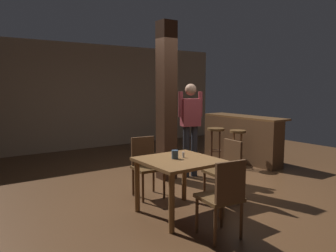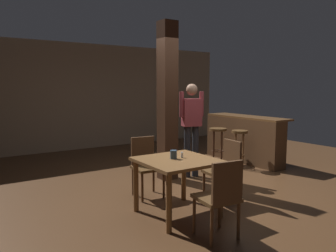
{
  "view_description": "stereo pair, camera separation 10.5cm",
  "coord_description": "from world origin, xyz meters",
  "px_view_note": "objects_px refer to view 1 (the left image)",
  "views": [
    {
      "loc": [
        -3.42,
        -3.99,
        1.67
      ],
      "look_at": [
        -0.54,
        0.15,
        1.06
      ],
      "focal_mm": 35.0,
      "sensor_mm": 36.0,
      "label": 1
    },
    {
      "loc": [
        -3.34,
        -4.05,
        1.67
      ],
      "look_at": [
        -0.54,
        0.15,
        1.06
      ],
      "focal_mm": 35.0,
      "sensor_mm": 36.0,
      "label": 2
    }
  ],
  "objects_px": {
    "dining_table": "(179,169)",
    "bar_stool_mid": "(216,136)",
    "salt_shaker": "(183,155)",
    "standing_person": "(190,123)",
    "chair_north": "(146,163)",
    "bar_counter": "(241,138)",
    "bar_stool_near": "(238,140)",
    "chair_east": "(226,168)",
    "chair_south": "(223,195)",
    "napkin_cup": "(175,154)"
  },
  "relations": [
    {
      "from": "bar_counter",
      "to": "bar_stool_mid",
      "type": "height_order",
      "value": "bar_counter"
    },
    {
      "from": "standing_person",
      "to": "bar_counter",
      "type": "bearing_deg",
      "value": 11.24
    },
    {
      "from": "chair_south",
      "to": "bar_stool_mid",
      "type": "xyz_separation_m",
      "value": [
        2.48,
        2.78,
        0.07
      ]
    },
    {
      "from": "salt_shaker",
      "to": "standing_person",
      "type": "bearing_deg",
      "value": 48.23
    },
    {
      "from": "bar_stool_near",
      "to": "salt_shaker",
      "type": "bearing_deg",
      "value": -151.9
    },
    {
      "from": "chair_south",
      "to": "bar_stool_mid",
      "type": "distance_m",
      "value": 3.72
    },
    {
      "from": "dining_table",
      "to": "chair_north",
      "type": "xyz_separation_m",
      "value": [
        0.04,
        0.88,
        -0.11
      ]
    },
    {
      "from": "chair_south",
      "to": "salt_shaker",
      "type": "xyz_separation_m",
      "value": [
        0.13,
        0.89,
        0.27
      ]
    },
    {
      "from": "dining_table",
      "to": "chair_east",
      "type": "distance_m",
      "value": 0.86
    },
    {
      "from": "chair_east",
      "to": "chair_north",
      "type": "bearing_deg",
      "value": 132.65
    },
    {
      "from": "napkin_cup",
      "to": "standing_person",
      "type": "distance_m",
      "value": 1.84
    },
    {
      "from": "chair_east",
      "to": "salt_shaker",
      "type": "distance_m",
      "value": 0.79
    },
    {
      "from": "bar_stool_near",
      "to": "chair_east",
      "type": "bearing_deg",
      "value": -141.19
    },
    {
      "from": "bar_stool_mid",
      "to": "salt_shaker",
      "type": "bearing_deg",
      "value": -141.24
    },
    {
      "from": "chair_south",
      "to": "bar_stool_mid",
      "type": "relative_size",
      "value": 1.17
    },
    {
      "from": "chair_south",
      "to": "chair_east",
      "type": "bearing_deg",
      "value": 43.92
    },
    {
      "from": "dining_table",
      "to": "salt_shaker",
      "type": "height_order",
      "value": "salt_shaker"
    },
    {
      "from": "bar_counter",
      "to": "bar_stool_near",
      "type": "xyz_separation_m",
      "value": [
        -0.51,
        -0.37,
        0.06
      ]
    },
    {
      "from": "chair_south",
      "to": "salt_shaker",
      "type": "bearing_deg",
      "value": 81.41
    },
    {
      "from": "bar_counter",
      "to": "chair_north",
      "type": "bearing_deg",
      "value": -164.72
    },
    {
      "from": "dining_table",
      "to": "standing_person",
      "type": "relative_size",
      "value": 0.54
    },
    {
      "from": "napkin_cup",
      "to": "bar_counter",
      "type": "xyz_separation_m",
      "value": [
        3.02,
        1.64,
        -0.28
      ]
    },
    {
      "from": "chair_east",
      "to": "chair_south",
      "type": "bearing_deg",
      "value": -136.08
    },
    {
      "from": "chair_north",
      "to": "napkin_cup",
      "type": "xyz_separation_m",
      "value": [
        -0.06,
        -0.83,
        0.29
      ]
    },
    {
      "from": "chair_east",
      "to": "salt_shaker",
      "type": "xyz_separation_m",
      "value": [
        -0.74,
        0.05,
        0.27
      ]
    },
    {
      "from": "chair_south",
      "to": "bar_stool_near",
      "type": "xyz_separation_m",
      "value": [
        2.52,
        2.17,
        0.07
      ]
    },
    {
      "from": "salt_shaker",
      "to": "bar_stool_mid",
      "type": "height_order",
      "value": "salt_shaker"
    },
    {
      "from": "salt_shaker",
      "to": "bar_stool_mid",
      "type": "bearing_deg",
      "value": 38.76
    },
    {
      "from": "dining_table",
      "to": "chair_east",
      "type": "bearing_deg",
      "value": -0.23
    },
    {
      "from": "dining_table",
      "to": "napkin_cup",
      "type": "bearing_deg",
      "value": 113.82
    },
    {
      "from": "chair_south",
      "to": "napkin_cup",
      "type": "bearing_deg",
      "value": 89.7
    },
    {
      "from": "dining_table",
      "to": "bar_counter",
      "type": "distance_m",
      "value": 3.44
    },
    {
      "from": "salt_shaker",
      "to": "standing_person",
      "type": "height_order",
      "value": "standing_person"
    },
    {
      "from": "salt_shaker",
      "to": "bar_stool_near",
      "type": "distance_m",
      "value": 2.71
    },
    {
      "from": "bar_counter",
      "to": "bar_stool_near",
      "type": "height_order",
      "value": "bar_counter"
    },
    {
      "from": "dining_table",
      "to": "napkin_cup",
      "type": "height_order",
      "value": "napkin_cup"
    },
    {
      "from": "dining_table",
      "to": "chair_north",
      "type": "bearing_deg",
      "value": 87.72
    },
    {
      "from": "napkin_cup",
      "to": "bar_counter",
      "type": "relative_size",
      "value": 0.06
    },
    {
      "from": "dining_table",
      "to": "chair_east",
      "type": "height_order",
      "value": "chair_east"
    },
    {
      "from": "napkin_cup",
      "to": "salt_shaker",
      "type": "distance_m",
      "value": 0.13
    },
    {
      "from": "standing_person",
      "to": "bar_stool_mid",
      "type": "height_order",
      "value": "standing_person"
    },
    {
      "from": "dining_table",
      "to": "bar_stool_mid",
      "type": "relative_size",
      "value": 1.23
    },
    {
      "from": "chair_north",
      "to": "bar_counter",
      "type": "height_order",
      "value": "bar_counter"
    },
    {
      "from": "chair_east",
      "to": "standing_person",
      "type": "xyz_separation_m",
      "value": [
        0.42,
        1.35,
        0.5
      ]
    },
    {
      "from": "dining_table",
      "to": "standing_person",
      "type": "height_order",
      "value": "standing_person"
    },
    {
      "from": "chair_north",
      "to": "bar_stool_near",
      "type": "height_order",
      "value": "chair_north"
    },
    {
      "from": "chair_north",
      "to": "bar_counter",
      "type": "bearing_deg",
      "value": 15.28
    },
    {
      "from": "bar_stool_near",
      "to": "bar_stool_mid",
      "type": "xyz_separation_m",
      "value": [
        -0.04,
        0.61,
        0.01
      ]
    },
    {
      "from": "chair_north",
      "to": "standing_person",
      "type": "xyz_separation_m",
      "value": [
        1.23,
        0.47,
        0.5
      ]
    },
    {
      "from": "dining_table",
      "to": "chair_north",
      "type": "distance_m",
      "value": 0.89
    }
  ]
}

